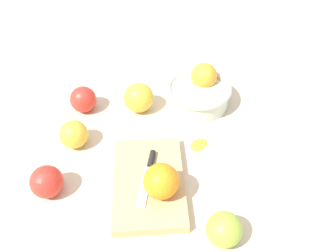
{
  "coord_description": "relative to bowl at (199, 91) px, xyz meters",
  "views": [
    {
      "loc": [
        0.62,
        0.03,
        0.67
      ],
      "look_at": [
        -0.06,
        0.06,
        0.04
      ],
      "focal_mm": 38.92,
      "sensor_mm": 36.0,
      "label": 1
    }
  ],
  "objects": [
    {
      "name": "apple_back_right",
      "position": [
        0.44,
        0.01,
        -0.0
      ],
      "size": [
        0.07,
        0.07,
        0.07
      ],
      "primitive_type": "sphere",
      "color": "#8EB738",
      "rests_on": "ground_plane"
    },
    {
      "name": "orange_on_board",
      "position": [
        0.34,
        -0.11,
        0.02
      ],
      "size": [
        0.08,
        0.08,
        0.08
      ],
      "primitive_type": "sphere",
      "color": "orange",
      "rests_on": "cutting_board"
    },
    {
      "name": "apple_mid_left",
      "position": [
        0.03,
        -0.17,
        0.0
      ],
      "size": [
        0.08,
        0.08,
        0.08
      ],
      "primitive_type": "sphere",
      "color": "gold",
      "rests_on": "ground_plane"
    },
    {
      "name": "apple_front_right",
      "position": [
        0.31,
        -0.36,
        -0.0
      ],
      "size": [
        0.07,
        0.07,
        0.07
      ],
      "primitive_type": "sphere",
      "color": "red",
      "rests_on": "ground_plane"
    },
    {
      "name": "citrus_peel",
      "position": [
        0.17,
        -0.01,
        -0.04
      ],
      "size": [
        0.06,
        0.06,
        0.01
      ],
      "primitive_type": "ellipsoid",
      "rotation": [
        0.0,
        0.0,
        5.5
      ],
      "color": "orange",
      "rests_on": "ground_plane"
    },
    {
      "name": "bowl",
      "position": [
        0.0,
        0.0,
        0.0
      ],
      "size": [
        0.19,
        0.19,
        0.11
      ],
      "color": "beige",
      "rests_on": "ground_plane"
    },
    {
      "name": "apple_front_left",
      "position": [
        0.16,
        -0.33,
        -0.0
      ],
      "size": [
        0.07,
        0.07,
        0.07
      ],
      "primitive_type": "sphere",
      "color": "gold",
      "rests_on": "ground_plane"
    },
    {
      "name": "ground_plane",
      "position": [
        0.2,
        -0.15,
        -0.04
      ],
      "size": [
        2.4,
        2.4,
        0.0
      ],
      "primitive_type": "plane",
      "color": "beige"
    },
    {
      "name": "knife",
      "position": [
        0.28,
        -0.14,
        -0.01
      ],
      "size": [
        0.16,
        0.04,
        0.01
      ],
      "color": "silver",
      "rests_on": "cutting_board"
    },
    {
      "name": "apple_front_left_2",
      "position": [
        0.02,
        -0.32,
        -0.0
      ],
      "size": [
        0.07,
        0.07,
        0.07
      ],
      "primitive_type": "sphere",
      "color": "red",
      "rests_on": "ground_plane"
    },
    {
      "name": "cutting_board",
      "position": [
        0.3,
        -0.14,
        -0.03
      ],
      "size": [
        0.26,
        0.17,
        0.02
      ],
      "primitive_type": "cube",
      "rotation": [
        0.0,
        0.0,
        0.03
      ],
      "color": "tan",
      "rests_on": "ground_plane"
    }
  ]
}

